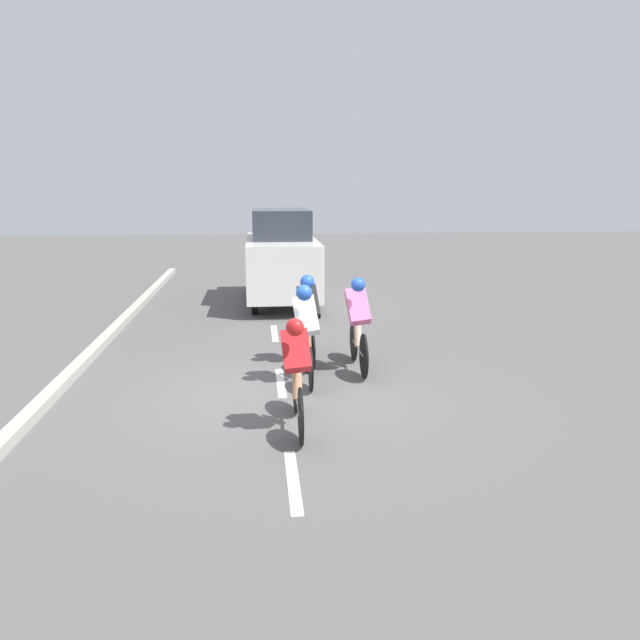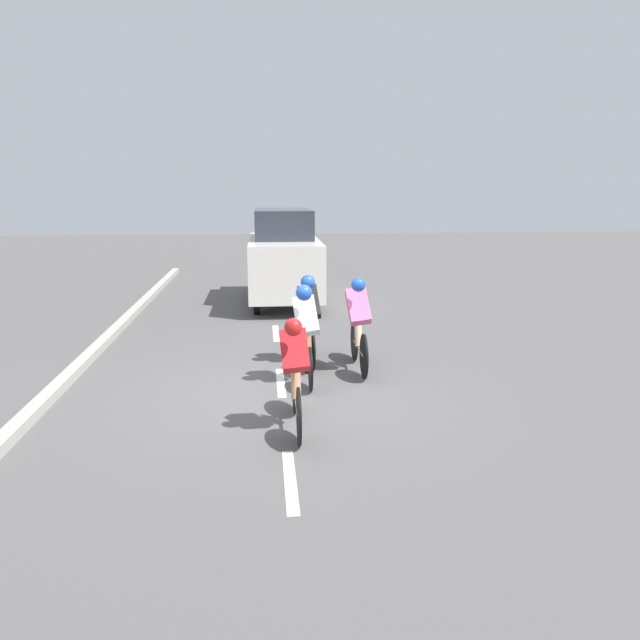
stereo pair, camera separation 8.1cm
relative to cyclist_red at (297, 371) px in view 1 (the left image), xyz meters
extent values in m
plane|color=#565454|center=(0.13, -1.35, -0.74)|extent=(60.00, 60.00, 0.00)
cube|color=white|center=(0.13, 1.34, -0.74)|extent=(0.12, 1.40, 0.01)
cube|color=white|center=(0.13, -1.86, -0.74)|extent=(0.12, 1.40, 0.01)
cube|color=white|center=(0.13, -5.06, -0.74)|extent=(0.12, 1.40, 0.01)
cube|color=#A8A399|center=(3.33, -1.86, -0.67)|extent=(0.20, 25.05, 0.14)
cylinder|color=black|center=(-0.01, -0.59, -0.41)|extent=(0.03, 0.67, 0.67)
cylinder|color=black|center=(-0.01, 0.44, -0.41)|extent=(0.03, 0.67, 0.67)
cylinder|color=#B7B7BC|center=(-0.01, -0.07, -0.41)|extent=(0.04, 1.04, 0.04)
cylinder|color=#B7B7BC|center=(-0.01, -0.25, -0.20)|extent=(0.04, 0.04, 0.42)
cylinder|color=green|center=(-0.01, -0.12, -0.31)|extent=(0.07, 0.07, 0.16)
cylinder|color=tan|center=(-0.01, -0.15, -0.23)|extent=(0.12, 0.23, 0.36)
cube|color=red|center=(0.01, 0.03, 0.25)|extent=(0.37, 0.44, 0.54)
sphere|color=red|center=(0.03, 0.25, 0.59)|extent=(0.21, 0.21, 0.21)
cylinder|color=black|center=(-1.15, -2.97, -0.40)|extent=(0.03, 0.70, 0.70)
cylinder|color=black|center=(-1.15, -1.95, -0.40)|extent=(0.03, 0.70, 0.70)
cylinder|color=#B7B7BC|center=(-1.15, -2.46, -0.40)|extent=(0.04, 1.02, 0.04)
cylinder|color=#B7B7BC|center=(-1.15, -2.64, -0.19)|extent=(0.04, 0.04, 0.42)
cylinder|color=yellow|center=(-1.15, -2.51, -0.30)|extent=(0.07, 0.07, 0.16)
cylinder|color=beige|center=(-1.15, -2.54, -0.22)|extent=(0.12, 0.23, 0.36)
cube|color=pink|center=(-1.11, -2.36, 0.30)|extent=(0.39, 0.49, 0.61)
sphere|color=blue|center=(-1.08, -2.14, 0.68)|extent=(0.22, 0.22, 0.22)
cylinder|color=black|center=(-0.41, -3.50, -0.41)|extent=(0.03, 0.67, 0.67)
cylinder|color=black|center=(-0.41, -2.48, -0.41)|extent=(0.03, 0.67, 0.67)
cylinder|color=red|center=(-0.41, -2.99, -0.41)|extent=(0.04, 1.02, 0.04)
cylinder|color=red|center=(-0.41, -3.17, -0.20)|extent=(0.04, 0.04, 0.42)
cylinder|color=green|center=(-0.41, -3.04, -0.31)|extent=(0.07, 0.07, 0.16)
cylinder|color=#9E704C|center=(-0.41, -3.07, -0.23)|extent=(0.12, 0.23, 0.36)
cube|color=black|center=(-0.38, -2.89, 0.28)|extent=(0.39, 0.48, 0.60)
sphere|color=blue|center=(-0.35, -2.67, 0.65)|extent=(0.23, 0.23, 0.23)
cylinder|color=black|center=(-0.29, -2.40, -0.42)|extent=(0.03, 0.64, 0.64)
cylinder|color=black|center=(-0.29, -1.45, -0.42)|extent=(0.03, 0.64, 0.64)
cylinder|color=black|center=(-0.29, -1.92, -0.42)|extent=(0.04, 0.95, 0.04)
cylinder|color=black|center=(-0.29, -2.09, -0.21)|extent=(0.04, 0.04, 0.42)
cylinder|color=#1999D8|center=(-0.29, -1.97, -0.32)|extent=(0.07, 0.07, 0.16)
cylinder|color=#9E704C|center=(-0.29, -1.99, -0.24)|extent=(0.12, 0.23, 0.36)
cube|color=white|center=(-0.25, -1.82, 0.28)|extent=(0.40, 0.49, 0.62)
sphere|color=blue|center=(-0.22, -1.60, 0.66)|extent=(0.23, 0.23, 0.23)
cylinder|color=black|center=(-0.84, -7.06, -0.42)|extent=(0.14, 0.64, 0.64)
cylinder|color=black|center=(0.52, -7.06, -0.42)|extent=(0.14, 0.64, 0.64)
cylinder|color=black|center=(-0.84, -9.71, -0.42)|extent=(0.14, 0.64, 0.64)
cylinder|color=black|center=(0.52, -9.71, -0.42)|extent=(0.14, 0.64, 0.64)
cube|color=silver|center=(-0.16, -8.39, 0.22)|extent=(1.70, 4.28, 1.29)
cube|color=#2D333D|center=(-0.16, -8.60, 1.22)|extent=(1.39, 2.35, 0.71)
camera|label=1|loc=(0.44, 7.11, 2.16)|focal=35.00mm
camera|label=2|loc=(0.36, 7.12, 2.16)|focal=35.00mm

